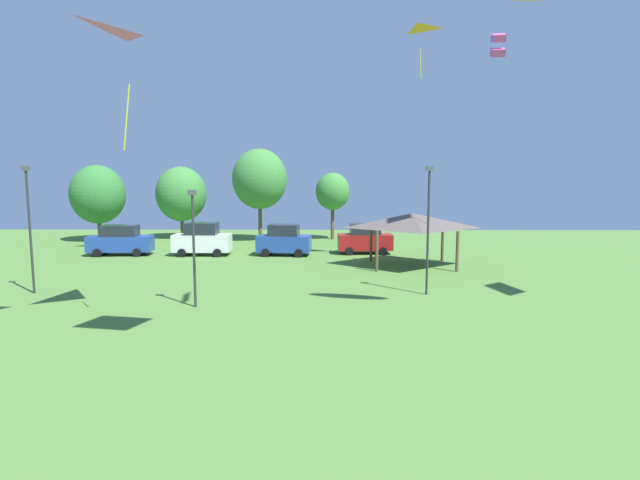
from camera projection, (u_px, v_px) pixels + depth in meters
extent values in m
pyramid|color=#E54C93|center=(145.00, 60.00, 18.42)|extent=(2.10, 2.72, 0.34)
cylinder|color=yellow|center=(127.00, 117.00, 18.83)|extent=(0.40, 0.12, 2.45)
cube|color=#E54C93|center=(499.00, 38.00, 34.35)|extent=(1.03, 1.13, 0.77)
cube|color=#E54C93|center=(498.00, 52.00, 34.46)|extent=(1.03, 1.13, 0.77)
cylinder|color=blue|center=(494.00, 44.00, 34.00)|extent=(0.02, 0.02, 1.45)
cylinder|color=blue|center=(507.00, 44.00, 33.99)|extent=(0.02, 0.02, 1.45)
cylinder|color=blue|center=(490.00, 47.00, 34.82)|extent=(0.02, 0.02, 1.45)
cylinder|color=blue|center=(502.00, 47.00, 34.81)|extent=(0.02, 0.02, 1.45)
pyramid|color=orange|center=(417.00, 33.00, 31.81)|extent=(2.22, 2.05, 0.29)
cylinder|color=yellow|center=(420.00, 64.00, 32.54)|extent=(0.21, 0.28, 1.82)
cube|color=#234299|center=(121.00, 244.00, 38.56)|extent=(4.88, 2.08, 1.19)
cube|color=#1E232D|center=(120.00, 231.00, 38.44)|extent=(2.73, 1.78, 0.83)
cylinder|color=black|center=(137.00, 253.00, 37.87)|extent=(0.65, 0.27, 0.64)
cylinder|color=black|center=(144.00, 249.00, 39.58)|extent=(0.65, 0.27, 0.64)
cylinder|color=black|center=(97.00, 253.00, 37.69)|extent=(0.65, 0.27, 0.64)
cylinder|color=black|center=(105.00, 250.00, 39.41)|extent=(0.65, 0.27, 0.64)
cube|color=silver|center=(202.00, 243.00, 38.54)|extent=(4.36, 1.90, 1.31)
cube|color=#1E232D|center=(202.00, 229.00, 38.40)|extent=(2.41, 1.74, 0.92)
cylinder|color=black|center=(217.00, 253.00, 37.69)|extent=(0.64, 0.23, 0.64)
cylinder|color=black|center=(222.00, 249.00, 39.54)|extent=(0.64, 0.23, 0.64)
cylinder|color=black|center=(182.00, 253.00, 37.70)|extent=(0.64, 0.23, 0.64)
cylinder|color=black|center=(188.00, 249.00, 39.55)|extent=(0.64, 0.23, 0.64)
cube|color=#234299|center=(284.00, 243.00, 38.49)|extent=(4.23, 2.19, 1.23)
cube|color=#1E232D|center=(284.00, 230.00, 38.36)|extent=(2.38, 1.88, 0.86)
cylinder|color=black|center=(299.00, 253.00, 37.53)|extent=(0.66, 0.27, 0.64)
cylinder|color=black|center=(302.00, 250.00, 39.35)|extent=(0.66, 0.27, 0.64)
cylinder|color=black|center=(265.00, 253.00, 37.77)|extent=(0.66, 0.27, 0.64)
cylinder|color=black|center=(270.00, 249.00, 39.60)|extent=(0.66, 0.27, 0.64)
cube|color=maroon|center=(365.00, 242.00, 39.46)|extent=(4.32, 2.01, 1.22)
cube|color=#1E232D|center=(365.00, 229.00, 39.34)|extent=(2.41, 1.79, 0.85)
cylinder|color=black|center=(383.00, 251.00, 38.66)|extent=(0.65, 0.25, 0.64)
cylinder|color=black|center=(380.00, 248.00, 40.48)|extent=(0.65, 0.25, 0.64)
cylinder|color=black|center=(349.00, 251.00, 38.58)|extent=(0.65, 0.25, 0.64)
cylinder|color=black|center=(347.00, 248.00, 40.41)|extent=(0.65, 0.25, 0.64)
cylinder|color=brown|center=(377.00, 251.00, 31.72)|extent=(0.20, 0.20, 2.60)
cylinder|color=brown|center=(457.00, 251.00, 31.66)|extent=(0.20, 0.20, 2.60)
cylinder|color=brown|center=(371.00, 243.00, 35.76)|extent=(0.20, 0.20, 2.60)
cylinder|color=brown|center=(442.00, 243.00, 35.70)|extent=(0.20, 0.20, 2.60)
pyramid|color=#564C47|center=(412.00, 221.00, 33.49)|extent=(6.62, 5.27, 1.00)
cylinder|color=#2D2D33|center=(30.00, 233.00, 25.38)|extent=(0.12, 0.12, 6.28)
cube|color=#4C4C51|center=(26.00, 168.00, 24.99)|extent=(0.36, 0.20, 0.24)
cylinder|color=#2D2D33|center=(428.00, 234.00, 25.11)|extent=(0.12, 0.12, 6.26)
cube|color=#4C4C51|center=(430.00, 169.00, 24.71)|extent=(0.36, 0.20, 0.24)
cylinder|color=#2D2D33|center=(194.00, 252.00, 22.69)|extent=(0.12, 0.12, 5.14)
cube|color=#4C4C51|center=(192.00, 193.00, 22.37)|extent=(0.36, 0.20, 0.24)
cylinder|color=brown|center=(100.00, 228.00, 47.68)|extent=(0.36, 0.36, 2.54)
ellipsoid|color=#337533|center=(98.00, 194.00, 47.30)|extent=(5.03, 5.03, 5.54)
cylinder|color=brown|center=(182.00, 225.00, 49.94)|extent=(0.36, 0.36, 2.55)
ellipsoid|color=#3D7F38|center=(181.00, 194.00, 49.57)|extent=(4.93, 4.93, 5.43)
cylinder|color=brown|center=(260.00, 220.00, 47.71)|extent=(0.36, 0.36, 3.94)
ellipsoid|color=#3D7F38|center=(260.00, 179.00, 47.24)|extent=(5.18, 5.18, 5.70)
cylinder|color=brown|center=(332.00, 222.00, 48.80)|extent=(0.36, 0.36, 3.45)
ellipsoid|color=#3D7F38|center=(333.00, 191.00, 48.44)|extent=(3.30, 3.30, 3.63)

